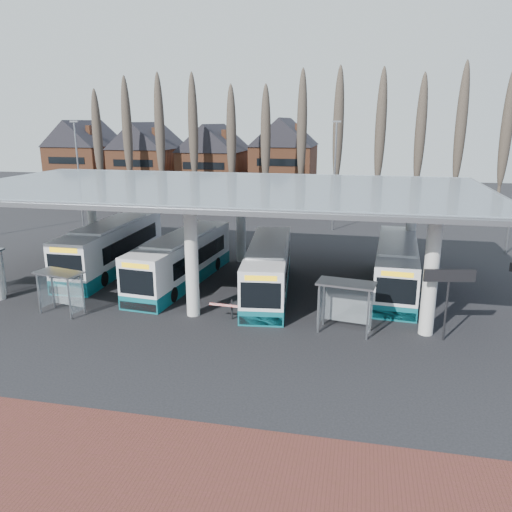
% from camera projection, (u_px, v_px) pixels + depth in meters
% --- Properties ---
extents(ground, '(140.00, 140.00, 0.00)m').
position_uv_depth(ground, '(177.00, 333.00, 24.63)').
color(ground, black).
rests_on(ground, ground).
extents(station_canopy, '(32.00, 16.00, 6.34)m').
position_uv_depth(station_canopy, '(220.00, 196.00, 30.70)').
color(station_canopy, silver).
rests_on(station_canopy, ground).
extents(poplar_row, '(45.10, 1.10, 14.50)m').
position_uv_depth(poplar_row, '(283.00, 134.00, 53.50)').
color(poplar_row, '#473D33').
rests_on(poplar_row, ground).
extents(townhouse_row, '(36.80, 10.30, 12.25)m').
position_uv_depth(townhouse_row, '(181.00, 153.00, 67.77)').
color(townhouse_row, brown).
rests_on(townhouse_row, ground).
extents(lamp_post_a, '(0.80, 0.16, 10.17)m').
position_uv_depth(lamp_post_a, '(79.00, 173.00, 47.60)').
color(lamp_post_a, slate).
rests_on(lamp_post_a, ground).
extents(lamp_post_b, '(0.80, 0.16, 10.17)m').
position_uv_depth(lamp_post_b, '(335.00, 174.00, 46.59)').
color(lamp_post_b, slate).
rests_on(lamp_post_b, ground).
extents(bus_0, '(2.78, 12.06, 3.34)m').
position_uv_depth(bus_0, '(113.00, 247.00, 35.14)').
color(bus_0, silver).
rests_on(bus_0, ground).
extents(bus_1, '(3.44, 11.36, 3.11)m').
position_uv_depth(bus_1, '(182.00, 260.00, 32.16)').
color(bus_1, silver).
rests_on(bus_1, ground).
extents(bus_2, '(3.58, 11.14, 3.04)m').
position_uv_depth(bus_2, '(268.00, 269.00, 30.35)').
color(bus_2, silver).
rests_on(bus_2, ground).
extents(bus_3, '(2.99, 10.99, 3.02)m').
position_uv_depth(bus_3, '(396.00, 267.00, 30.84)').
color(bus_3, silver).
rests_on(bus_3, ground).
extents(shelter_1, '(2.74, 1.76, 2.35)m').
position_uv_depth(shelter_1, '(61.00, 283.00, 26.89)').
color(shelter_1, gray).
rests_on(shelter_1, ground).
extents(shelter_2, '(2.96, 1.80, 2.58)m').
position_uv_depth(shelter_2, '(346.00, 295.00, 24.45)').
color(shelter_2, gray).
rests_on(shelter_2, ground).
extents(info_sign_0, '(2.36, 0.58, 3.53)m').
position_uv_depth(info_sign_0, '(449.00, 281.00, 23.10)').
color(info_sign_0, black).
rests_on(info_sign_0, ground).
extents(barrier, '(2.18, 0.66, 1.09)m').
position_uv_depth(barrier, '(230.00, 307.00, 25.82)').
color(barrier, black).
rests_on(barrier, ground).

